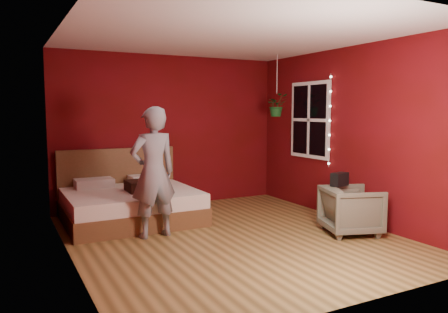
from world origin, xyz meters
TOP-DOWN VIEW (x-y plane):
  - floor at (0.00, 0.00)m, footprint 4.50×4.50m
  - room_walls at (0.00, 0.00)m, footprint 4.04×4.54m
  - window at (1.97, 0.90)m, footprint 0.05×0.97m
  - fairy_lights at (1.94, 0.37)m, footprint 0.04×0.04m
  - bed at (-0.95, 1.48)m, footprint 1.89×1.61m
  - person at (-0.89, 0.50)m, footprint 0.66×0.47m
  - armchair at (1.51, -0.59)m, footprint 0.89×0.88m
  - handbag at (1.40, -0.47)m, footprint 0.27×0.18m
  - throw_pillow at (-0.81, 1.28)m, footprint 0.44×0.44m
  - hanging_plant at (1.58, 1.31)m, footprint 0.41×0.37m

SIDE VIEW (x-z plane):
  - floor at x=0.00m, z-range 0.00..0.00m
  - bed at x=-0.95m, z-range -0.25..0.79m
  - armchair at x=1.51m, z-range 0.00..0.64m
  - throw_pillow at x=-0.81m, z-range 0.47..0.63m
  - handbag at x=1.40m, z-range 0.64..0.82m
  - person at x=-0.89m, z-range 0.00..1.71m
  - fairy_lights at x=1.94m, z-range 0.77..2.22m
  - window at x=1.97m, z-range 0.87..2.14m
  - room_walls at x=0.00m, z-range 0.37..2.99m
  - hanging_plant at x=1.58m, z-range 1.22..2.27m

